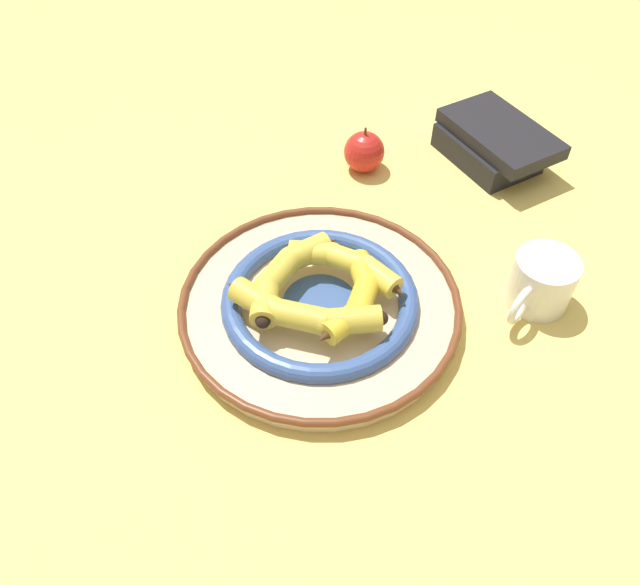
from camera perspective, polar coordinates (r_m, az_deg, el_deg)
The scene contains 9 objects.
ground_plane at distance 0.84m, azimuth 0.67°, elevation -2.38°, with size 2.80×2.80×0.00m, color #E5CC6B.
decorative_bowl at distance 0.83m, azimuth 0.00°, elevation -1.02°, with size 0.38×0.38×0.04m.
banana_a at distance 0.82m, azimuth -3.16°, elevation 1.78°, with size 0.17×0.11×0.03m.
banana_b at distance 0.77m, azimuth -1.78°, elevation -1.79°, with size 0.08×0.22×0.03m.
banana_c at distance 0.79m, azimuth 3.28°, elevation -0.61°, with size 0.16×0.08×0.03m.
banana_d at distance 0.83m, azimuth 2.53°, elevation 2.64°, with size 0.09×0.17×0.03m.
book_stack at distance 1.12m, azimuth 15.45°, elevation 13.16°, with size 0.23×0.21×0.07m.
coffee_mug at distance 0.88m, azimuth 19.55°, elevation 0.91°, with size 0.11×0.10×0.08m.
apple at distance 1.06m, azimuth 4.06°, elevation 12.71°, with size 0.07×0.07×0.08m.
Camera 1 is at (-0.53, -0.04, 0.65)m, focal length 35.00 mm.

